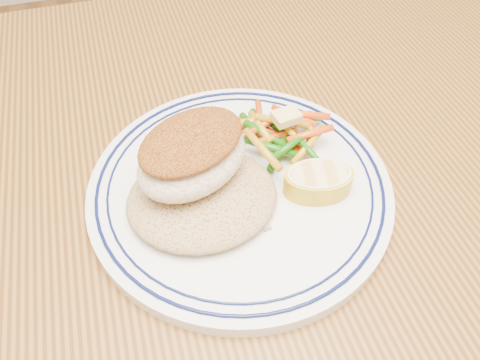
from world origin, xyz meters
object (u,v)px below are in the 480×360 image
object	(u,v)px
dining_table	(247,272)
lemon_wedge	(318,181)
rice_pilaf	(202,195)
vegetable_pile	(278,132)
plate	(240,187)
fish_fillet	(192,154)

from	to	relation	value
dining_table	lemon_wedge	bearing A→B (deg)	2.77
rice_pilaf	vegetable_pile	bearing A→B (deg)	31.71
plate	fish_fillet	bearing A→B (deg)	172.93
dining_table	vegetable_pile	xyz separation A→B (m)	(0.05, 0.07, 0.13)
fish_fillet	lemon_wedge	world-z (taller)	fish_fillet
rice_pilaf	fish_fillet	xyz separation A→B (m)	(-0.00, 0.02, 0.03)
dining_table	vegetable_pile	size ratio (longest dim) A/B	13.22
plate	fish_fillet	size ratio (longest dim) A/B	2.22
dining_table	lemon_wedge	distance (m)	0.14
plate	vegetable_pile	world-z (taller)	vegetable_pile
lemon_wedge	dining_table	bearing A→B (deg)	-177.23
plate	vegetable_pile	size ratio (longest dim) A/B	2.52
rice_pilaf	lemon_wedge	distance (m)	0.11
plate	lemon_wedge	xyz separation A→B (m)	(0.07, -0.03, 0.02)
fish_fillet	vegetable_pile	distance (m)	0.11
dining_table	rice_pilaf	xyz separation A→B (m)	(-0.04, 0.02, 0.12)
rice_pilaf	fish_fillet	world-z (taller)	fish_fillet
plate	lemon_wedge	world-z (taller)	lemon_wedge
rice_pilaf	lemon_wedge	bearing A→B (deg)	-7.75
plate	vegetable_pile	bearing A→B (deg)	39.13
fish_fillet	plate	bearing A→B (deg)	-7.07
plate	fish_fillet	xyz separation A→B (m)	(-0.04, 0.01, 0.05)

